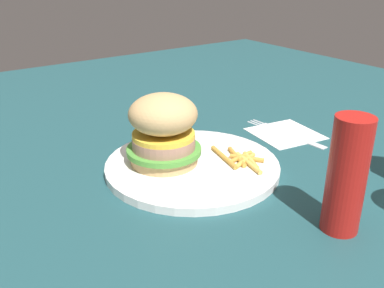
{
  "coord_description": "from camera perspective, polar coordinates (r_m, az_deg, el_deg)",
  "views": [
    {
      "loc": [
        0.36,
        0.48,
        0.3
      ],
      "look_at": [
        0.02,
        -0.0,
        0.04
      ],
      "focal_mm": 40.49,
      "sensor_mm": 36.0,
      "label": 1
    }
  ],
  "objects": [
    {
      "name": "napkin",
      "position": [
        0.8,
        12.18,
        1.39
      ],
      "size": [
        0.12,
        0.12,
        0.0
      ],
      "primitive_type": "cube",
      "rotation": [
        0.0,
        0.0,
        -0.14
      ],
      "color": "white",
      "rests_on": "ground_plane"
    },
    {
      "name": "ground_plane",
      "position": [
        0.67,
        1.57,
        -2.9
      ],
      "size": [
        1.6,
        1.6,
        0.0
      ],
      "primitive_type": "plane",
      "color": "#1E474C"
    },
    {
      "name": "fries_pile",
      "position": [
        0.66,
        6.43,
        -1.97
      ],
      "size": [
        0.06,
        0.11,
        0.01
      ],
      "color": "gold",
      "rests_on": "plate"
    },
    {
      "name": "plate",
      "position": [
        0.65,
        -0.0,
        -2.89
      ],
      "size": [
        0.26,
        0.26,
        0.01
      ],
      "primitive_type": "cylinder",
      "color": "white",
      "rests_on": "ground_plane"
    },
    {
      "name": "sandwich",
      "position": [
        0.63,
        -3.79,
        1.93
      ],
      "size": [
        0.11,
        0.11,
        0.11
      ],
      "color": "tan",
      "rests_on": "plate"
    },
    {
      "name": "fork",
      "position": [
        0.8,
        12.11,
        1.59
      ],
      "size": [
        0.03,
        0.17,
        0.0
      ],
      "color": "silver",
      "rests_on": "napkin"
    },
    {
      "name": "ketchup_bottle",
      "position": [
        0.52,
        19.71,
        -3.97
      ],
      "size": [
        0.04,
        0.04,
        0.14
      ],
      "primitive_type": "cylinder",
      "color": "#B21914",
      "rests_on": "ground_plane"
    }
  ]
}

